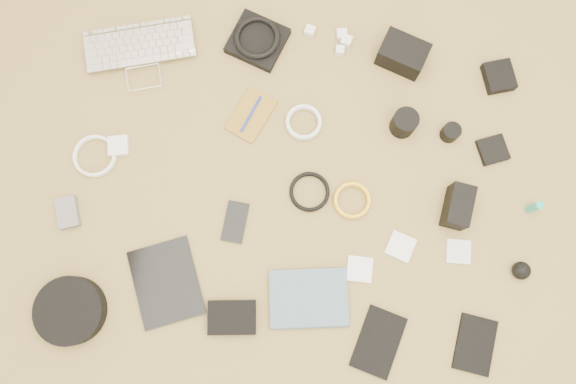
# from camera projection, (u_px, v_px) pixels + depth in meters

# --- Properties ---
(laptop) EXTENTS (0.39, 0.32, 0.03)m
(laptop) POSITION_uv_depth(u_px,v_px,m) (142.00, 60.00, 1.75)
(laptop) COLOR silver
(laptop) RESTS_ON ground
(headphone_pouch) EXTENTS (0.20, 0.20, 0.03)m
(headphone_pouch) POSITION_uv_depth(u_px,v_px,m) (257.00, 41.00, 1.76)
(headphone_pouch) COLOR black
(headphone_pouch) RESTS_ON ground
(headphones) EXTENTS (0.15, 0.15, 0.02)m
(headphones) POSITION_uv_depth(u_px,v_px,m) (257.00, 37.00, 1.73)
(headphones) COLOR black
(headphones) RESTS_ON headphone_pouch
(charger_a) EXTENTS (0.04, 0.04, 0.03)m
(charger_a) POSITION_uv_depth(u_px,v_px,m) (310.00, 31.00, 1.76)
(charger_a) COLOR silver
(charger_a) RESTS_ON ground
(charger_b) EXTENTS (0.04, 0.04, 0.03)m
(charger_b) POSITION_uv_depth(u_px,v_px,m) (342.00, 35.00, 1.76)
(charger_b) COLOR silver
(charger_b) RESTS_ON ground
(charger_c) EXTENTS (0.04, 0.04, 0.03)m
(charger_c) POSITION_uv_depth(u_px,v_px,m) (346.00, 41.00, 1.76)
(charger_c) COLOR silver
(charger_c) RESTS_ON ground
(charger_d) EXTENTS (0.03, 0.03, 0.02)m
(charger_d) POSITION_uv_depth(u_px,v_px,m) (340.00, 50.00, 1.75)
(charger_d) COLOR silver
(charger_d) RESTS_ON ground
(dslr_camera) EXTENTS (0.17, 0.14, 0.08)m
(dslr_camera) POSITION_uv_depth(u_px,v_px,m) (403.00, 54.00, 1.72)
(dslr_camera) COLOR black
(dslr_camera) RESTS_ON ground
(lens_pouch) EXTENTS (0.11, 0.12, 0.03)m
(lens_pouch) POSITION_uv_depth(u_px,v_px,m) (499.00, 77.00, 1.73)
(lens_pouch) COLOR black
(lens_pouch) RESTS_ON ground
(notebook_olive) EXTENTS (0.15, 0.18, 0.01)m
(notebook_olive) POSITION_uv_depth(u_px,v_px,m) (251.00, 115.00, 1.72)
(notebook_olive) COLOR olive
(notebook_olive) RESTS_ON ground
(pen_blue) EXTENTS (0.05, 0.12, 0.01)m
(pen_blue) POSITION_uv_depth(u_px,v_px,m) (251.00, 114.00, 1.71)
(pen_blue) COLOR #1622B2
(pen_blue) RESTS_ON notebook_olive
(cable_white_a) EXTENTS (0.14, 0.14, 0.01)m
(cable_white_a) POSITION_uv_depth(u_px,v_px,m) (304.00, 123.00, 1.71)
(cable_white_a) COLOR white
(cable_white_a) RESTS_ON ground
(lens_a) EXTENTS (0.09, 0.09, 0.08)m
(lens_a) POSITION_uv_depth(u_px,v_px,m) (404.00, 123.00, 1.68)
(lens_a) COLOR black
(lens_a) RESTS_ON ground
(lens_b) EXTENTS (0.07, 0.07, 0.05)m
(lens_b) POSITION_uv_depth(u_px,v_px,m) (450.00, 132.00, 1.69)
(lens_b) COLOR black
(lens_b) RESTS_ON ground
(card_reader) EXTENTS (0.11, 0.11, 0.02)m
(card_reader) POSITION_uv_depth(u_px,v_px,m) (493.00, 150.00, 1.70)
(card_reader) COLOR black
(card_reader) RESTS_ON ground
(power_brick) EXTENTS (0.07, 0.07, 0.03)m
(power_brick) POSITION_uv_depth(u_px,v_px,m) (119.00, 146.00, 1.69)
(power_brick) COLOR silver
(power_brick) RESTS_ON ground
(cable_white_b) EXTENTS (0.17, 0.17, 0.01)m
(cable_white_b) POSITION_uv_depth(u_px,v_px,m) (95.00, 156.00, 1.70)
(cable_white_b) COLOR white
(cable_white_b) RESTS_ON ground
(cable_black) EXTENTS (0.13, 0.13, 0.01)m
(cable_black) POSITION_uv_depth(u_px,v_px,m) (309.00, 192.00, 1.68)
(cable_black) COLOR black
(cable_black) RESTS_ON ground
(cable_yellow) EXTENTS (0.13, 0.13, 0.01)m
(cable_yellow) POSITION_uv_depth(u_px,v_px,m) (352.00, 201.00, 1.67)
(cable_yellow) COLOR yellow
(cable_yellow) RESTS_ON ground
(flash) EXTENTS (0.08, 0.13, 0.09)m
(flash) POSITION_uv_depth(u_px,v_px,m) (458.00, 207.00, 1.63)
(flash) COLOR black
(flash) RESTS_ON ground
(lens_cleaner) EXTENTS (0.03, 0.03, 0.08)m
(lens_cleaner) POSITION_uv_depth(u_px,v_px,m) (534.00, 207.00, 1.63)
(lens_cleaner) COLOR #19A691
(lens_cleaner) RESTS_ON ground
(battery_charger) EXTENTS (0.09, 0.11, 0.03)m
(battery_charger) POSITION_uv_depth(u_px,v_px,m) (68.00, 213.00, 1.66)
(battery_charger) COLOR slate
(battery_charger) RESTS_ON ground
(tablet) EXTENTS (0.26, 0.29, 0.01)m
(tablet) POSITION_uv_depth(u_px,v_px,m) (166.00, 283.00, 1.63)
(tablet) COLOR black
(tablet) RESTS_ON ground
(phone) EXTENTS (0.07, 0.13, 0.01)m
(phone) POSITION_uv_depth(u_px,v_px,m) (235.00, 222.00, 1.66)
(phone) COLOR black
(phone) RESTS_ON ground
(filter_case_left) EXTENTS (0.07, 0.07, 0.01)m
(filter_case_left) POSITION_uv_depth(u_px,v_px,m) (360.00, 269.00, 1.63)
(filter_case_left) COLOR silver
(filter_case_left) RESTS_ON ground
(filter_case_mid) EXTENTS (0.09, 0.09, 0.01)m
(filter_case_mid) POSITION_uv_depth(u_px,v_px,m) (401.00, 247.00, 1.65)
(filter_case_mid) COLOR silver
(filter_case_mid) RESTS_ON ground
(filter_case_right) EXTENTS (0.07, 0.07, 0.01)m
(filter_case_right) POSITION_uv_depth(u_px,v_px,m) (458.00, 252.00, 1.64)
(filter_case_right) COLOR silver
(filter_case_right) RESTS_ON ground
(air_blower) EXTENTS (0.06, 0.06, 0.05)m
(air_blower) POSITION_uv_depth(u_px,v_px,m) (521.00, 271.00, 1.61)
(air_blower) COLOR black
(air_blower) RESTS_ON ground
(headphone_case) EXTENTS (0.22, 0.22, 0.05)m
(headphone_case) POSITION_uv_depth(u_px,v_px,m) (70.00, 311.00, 1.59)
(headphone_case) COLOR black
(headphone_case) RESTS_ON ground
(drive_case) EXTENTS (0.15, 0.11, 0.03)m
(drive_case) POSITION_uv_depth(u_px,v_px,m) (232.00, 317.00, 1.60)
(drive_case) COLOR black
(drive_case) RESTS_ON ground
(paperback) EXTENTS (0.25, 0.20, 0.02)m
(paperback) POSITION_uv_depth(u_px,v_px,m) (310.00, 328.00, 1.60)
(paperback) COLOR #476378
(paperback) RESTS_ON ground
(notebook_black_a) EXTENTS (0.16, 0.21, 0.01)m
(notebook_black_a) POSITION_uv_depth(u_px,v_px,m) (378.00, 342.00, 1.59)
(notebook_black_a) COLOR black
(notebook_black_a) RESTS_ON ground
(notebook_black_b) EXTENTS (0.12, 0.17, 0.01)m
(notebook_black_b) POSITION_uv_depth(u_px,v_px,m) (475.00, 344.00, 1.59)
(notebook_black_b) COLOR black
(notebook_black_b) RESTS_ON ground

